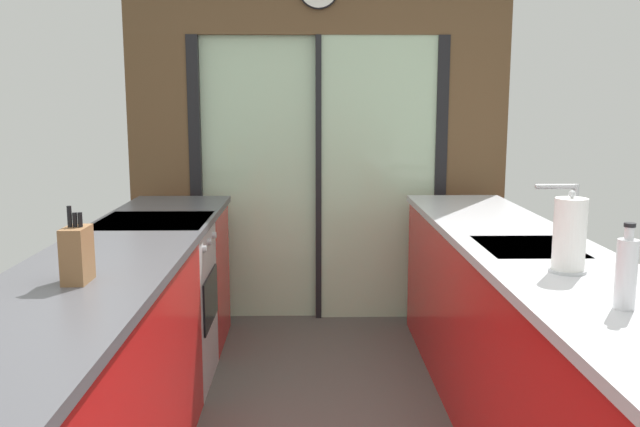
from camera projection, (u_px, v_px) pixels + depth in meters
The scene contains 8 objects.
back_wall_unit at pixel (318, 106), 4.66m from camera, with size 2.64×0.12×2.70m.
left_counter_run at pixel (93, 387), 2.58m from camera, with size 0.62×3.80×0.92m.
right_counter_run at pixel (546, 366), 2.78m from camera, with size 0.62×3.80×0.92m.
sink_faucet at pixel (568, 205), 2.93m from camera, with size 0.19×0.02×0.28m.
oven_range at pixel (157, 303), 3.68m from camera, with size 0.60×0.60×0.92m.
knife_block at pixel (77, 254), 2.35m from camera, with size 0.08×0.14×0.27m.
soap_bottle at pixel (626, 272), 2.04m from camera, with size 0.06×0.06×0.27m.
paper_towel_roll at pixel (569, 236), 2.48m from camera, with size 0.14×0.14×0.31m.
Camera 1 is at (-0.08, -2.32, 1.55)m, focal length 37.66 mm.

